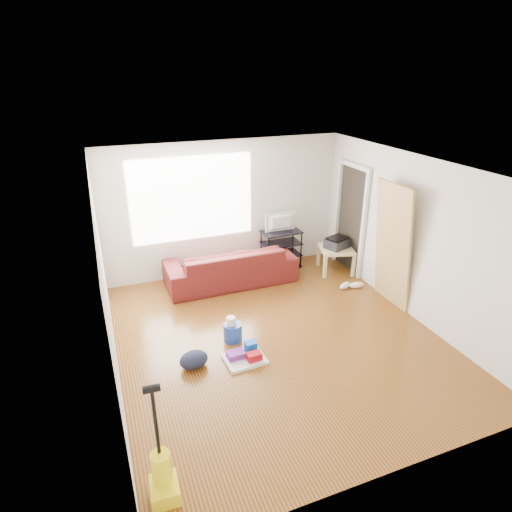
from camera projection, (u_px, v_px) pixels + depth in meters
name	position (u px, v px, depth m)	size (l,w,h in m)	color
room	(280.00, 255.00, 5.94)	(4.51, 5.01, 2.51)	#502C0A
sofa	(231.00, 282.00, 7.93)	(2.34, 0.91, 0.68)	#440C16
tv_stand	(281.00, 249.00, 8.38)	(0.76, 0.44, 0.75)	black
tv	(282.00, 223.00, 8.15)	(0.62, 0.08, 0.36)	black
side_table	(336.00, 252.00, 8.19)	(0.74, 0.74, 0.49)	tan
printer	(337.00, 243.00, 8.12)	(0.50, 0.44, 0.22)	black
bucket	(233.00, 340.00, 6.25)	(0.27, 0.27, 0.27)	#1B4198
toilet_paper	(231.00, 329.00, 6.16)	(0.13, 0.13, 0.12)	white
cleaning_tray	(245.00, 356.00, 5.81)	(0.56, 0.46, 0.19)	white
backpack	(194.00, 366.00, 5.70)	(0.39, 0.31, 0.21)	black
sneakers	(351.00, 285.00, 7.69)	(0.50, 0.25, 0.11)	white
vacuum	(163.00, 477.00, 3.90)	(0.28, 0.31, 1.24)	yellow
door_panel	(385.00, 302.00, 7.26)	(0.04, 0.83, 2.07)	tan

